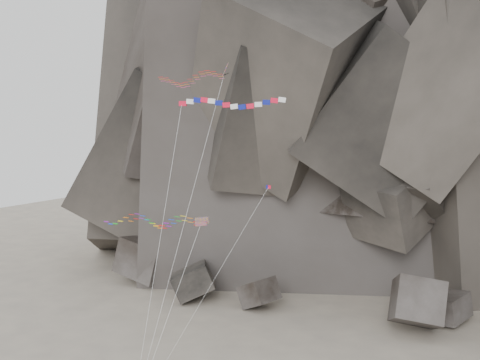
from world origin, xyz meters
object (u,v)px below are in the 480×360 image
at_px(pennant_kite, 235,244).
at_px(banner_kite, 230,105).
at_px(delta_kite, 188,79).
at_px(parafoil_kite, 148,220).

bearing_deg(pennant_kite, banner_kite, 141.69).
relative_size(delta_kite, parafoil_kite, 1.88).
distance_m(parafoil_kite, pennant_kite, 11.09).
xyz_separation_m(delta_kite, parafoil_kite, (-1.56, -5.46, -14.71)).
distance_m(delta_kite, pennant_kite, 19.74).
relative_size(banner_kite, pennant_kite, 1.40).
bearing_deg(parafoil_kite, banner_kite, -18.70).
distance_m(delta_kite, parafoil_kite, 15.77).
xyz_separation_m(banner_kite, parafoil_kite, (-9.49, -0.40, -11.72)).
bearing_deg(parafoil_kite, pennant_kite, -28.92).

